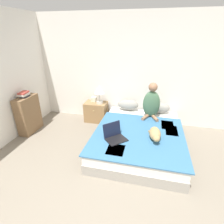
{
  "coord_description": "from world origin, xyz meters",
  "views": [
    {
      "loc": [
        0.24,
        -0.97,
        2.1
      ],
      "look_at": [
        -0.45,
        1.97,
        0.73
      ],
      "focal_mm": 28.0,
      "sensor_mm": 36.0,
      "label": 1
    }
  ],
  "objects_px": {
    "bed": "(139,137)",
    "pillow_near": "(128,105)",
    "laptop_open": "(115,136)",
    "book_stack_top": "(24,94)",
    "bookshelf": "(28,114)",
    "tissue_box": "(94,99)",
    "table_lamp": "(99,91)",
    "cat_tabby": "(155,134)",
    "nightstand": "(96,112)",
    "person_sitting": "(151,103)",
    "pillow_far": "(159,107)"
  },
  "relations": [
    {
      "from": "pillow_far",
      "to": "bookshelf",
      "type": "bearing_deg",
      "value": -162.55
    },
    {
      "from": "nightstand",
      "to": "table_lamp",
      "type": "relative_size",
      "value": 1.21
    },
    {
      "from": "cat_tabby",
      "to": "book_stack_top",
      "type": "xyz_separation_m",
      "value": [
        -2.79,
        0.29,
        0.42
      ]
    },
    {
      "from": "bed",
      "to": "tissue_box",
      "type": "relative_size",
      "value": 15.05
    },
    {
      "from": "table_lamp",
      "to": "cat_tabby",
      "type": "bearing_deg",
      "value": -39.57
    },
    {
      "from": "bed",
      "to": "book_stack_top",
      "type": "xyz_separation_m",
      "value": [
        -2.5,
        0.0,
        0.71
      ]
    },
    {
      "from": "nightstand",
      "to": "table_lamp",
      "type": "height_order",
      "value": "table_lamp"
    },
    {
      "from": "pillow_near",
      "to": "laptop_open",
      "type": "distance_m",
      "value": 1.36
    },
    {
      "from": "bed",
      "to": "tissue_box",
      "type": "bearing_deg",
      "value": 142.92
    },
    {
      "from": "pillow_near",
      "to": "bookshelf",
      "type": "distance_m",
      "value": 2.32
    },
    {
      "from": "laptop_open",
      "to": "bed",
      "type": "bearing_deg",
      "value": 4.37
    },
    {
      "from": "person_sitting",
      "to": "bookshelf",
      "type": "bearing_deg",
      "value": -167.03
    },
    {
      "from": "tissue_box",
      "to": "bookshelf",
      "type": "xyz_separation_m",
      "value": [
        -1.24,
        -0.94,
        -0.14
      ]
    },
    {
      "from": "bookshelf",
      "to": "tissue_box",
      "type": "bearing_deg",
      "value": 37.12
    },
    {
      "from": "bed",
      "to": "person_sitting",
      "type": "bearing_deg",
      "value": 73.73
    },
    {
      "from": "laptop_open",
      "to": "book_stack_top",
      "type": "bearing_deg",
      "value": 123.87
    },
    {
      "from": "person_sitting",
      "to": "pillow_far",
      "type": "bearing_deg",
      "value": 57.33
    },
    {
      "from": "bed",
      "to": "laptop_open",
      "type": "relative_size",
      "value": 4.49
    },
    {
      "from": "cat_tabby",
      "to": "table_lamp",
      "type": "bearing_deg",
      "value": -136.28
    },
    {
      "from": "person_sitting",
      "to": "bed",
      "type": "bearing_deg",
      "value": -106.27
    },
    {
      "from": "cat_tabby",
      "to": "nightstand",
      "type": "xyz_separation_m",
      "value": [
        -1.47,
        1.15,
        -0.23
      ]
    },
    {
      "from": "pillow_near",
      "to": "laptop_open",
      "type": "height_order",
      "value": "laptop_open"
    },
    {
      "from": "table_lamp",
      "to": "bookshelf",
      "type": "relative_size",
      "value": 0.54
    },
    {
      "from": "person_sitting",
      "to": "laptop_open",
      "type": "xyz_separation_m",
      "value": [
        -0.58,
        -1.07,
        -0.28
      ]
    },
    {
      "from": "pillow_near",
      "to": "tissue_box",
      "type": "bearing_deg",
      "value": 177.39
    },
    {
      "from": "pillow_far",
      "to": "laptop_open",
      "type": "bearing_deg",
      "value": -119.3
    },
    {
      "from": "pillow_near",
      "to": "bed",
      "type": "bearing_deg",
      "value": -68.12
    },
    {
      "from": "laptop_open",
      "to": "bookshelf",
      "type": "height_order",
      "value": "bookshelf"
    },
    {
      "from": "laptop_open",
      "to": "book_stack_top",
      "type": "distance_m",
      "value": 2.2
    },
    {
      "from": "bed",
      "to": "pillow_near",
      "type": "height_order",
      "value": "pillow_near"
    },
    {
      "from": "pillow_near",
      "to": "nightstand",
      "type": "bearing_deg",
      "value": -176.85
    },
    {
      "from": "person_sitting",
      "to": "pillow_near",
      "type": "bearing_deg",
      "value": 152.75
    },
    {
      "from": "laptop_open",
      "to": "table_lamp",
      "type": "bearing_deg",
      "value": 73.49
    },
    {
      "from": "pillow_far",
      "to": "cat_tabby",
      "type": "distance_m",
      "value": 1.2
    },
    {
      "from": "nightstand",
      "to": "cat_tabby",
      "type": "bearing_deg",
      "value": -38.03
    },
    {
      "from": "cat_tabby",
      "to": "laptop_open",
      "type": "bearing_deg",
      "value": -83.64
    },
    {
      "from": "pillow_far",
      "to": "bed",
      "type": "bearing_deg",
      "value": -111.82
    },
    {
      "from": "pillow_near",
      "to": "book_stack_top",
      "type": "xyz_separation_m",
      "value": [
        -2.13,
        -0.91,
        0.4
      ]
    },
    {
      "from": "table_lamp",
      "to": "tissue_box",
      "type": "distance_m",
      "value": 0.34
    },
    {
      "from": "pillow_near",
      "to": "nightstand",
      "type": "height_order",
      "value": "pillow_near"
    },
    {
      "from": "table_lamp",
      "to": "person_sitting",
      "type": "bearing_deg",
      "value": -9.49
    },
    {
      "from": "pillow_near",
      "to": "tissue_box",
      "type": "relative_size",
      "value": 3.55
    },
    {
      "from": "bookshelf",
      "to": "book_stack_top",
      "type": "distance_m",
      "value": 0.48
    },
    {
      "from": "table_lamp",
      "to": "bookshelf",
      "type": "distance_m",
      "value": 1.7
    },
    {
      "from": "book_stack_top",
      "to": "bed",
      "type": "bearing_deg",
      "value": -0.06
    },
    {
      "from": "book_stack_top",
      "to": "tissue_box",
      "type": "bearing_deg",
      "value": 37.25
    },
    {
      "from": "bed",
      "to": "bookshelf",
      "type": "bearing_deg",
      "value": 179.8
    },
    {
      "from": "table_lamp",
      "to": "book_stack_top",
      "type": "distance_m",
      "value": 1.66
    },
    {
      "from": "cat_tabby",
      "to": "tissue_box",
      "type": "height_order",
      "value": "tissue_box"
    },
    {
      "from": "bed",
      "to": "pillow_far",
      "type": "relative_size",
      "value": 4.24
    }
  ]
}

